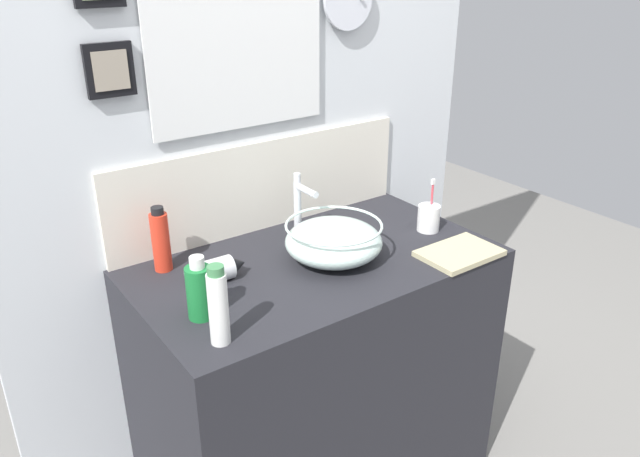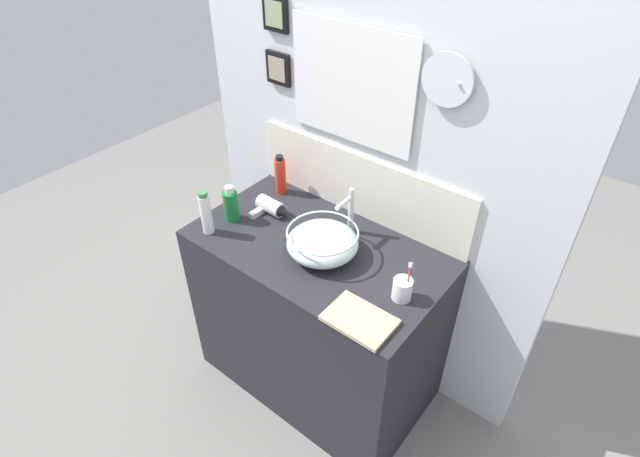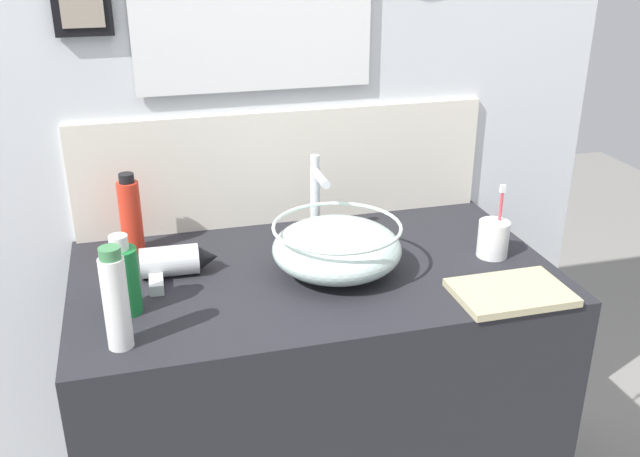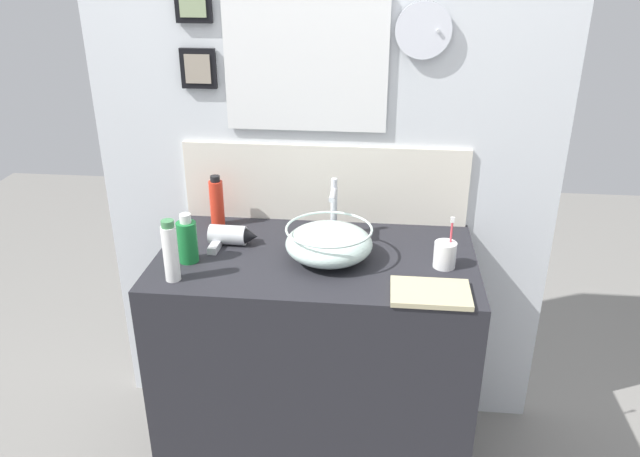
% 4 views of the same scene
% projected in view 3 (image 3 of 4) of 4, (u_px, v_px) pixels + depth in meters
% --- Properties ---
extents(vanity_counter, '(1.07, 0.60, 0.87)m').
position_uv_depth(vanity_counter, '(315.00, 424.00, 1.78)').
color(vanity_counter, '#232328').
rests_on(vanity_counter, ground).
extents(back_panel, '(1.70, 0.10, 2.60)m').
position_uv_depth(back_panel, '(279.00, 53.00, 1.73)').
color(back_panel, silver).
rests_on(back_panel, ground).
extents(glass_bowl_sink, '(0.29, 0.29, 0.12)m').
position_uv_depth(glass_bowl_sink, '(337.00, 248.00, 1.58)').
color(glass_bowl_sink, silver).
rests_on(glass_bowl_sink, vanity_counter).
extents(faucet, '(0.02, 0.11, 0.22)m').
position_uv_depth(faucet, '(316.00, 194.00, 1.71)').
color(faucet, silver).
rests_on(faucet, vanity_counter).
extents(hair_drier, '(0.17, 0.13, 0.07)m').
position_uv_depth(hair_drier, '(176.00, 262.00, 1.57)').
color(hair_drier, silver).
rests_on(hair_drier, vanity_counter).
extents(toothbrush_cup, '(0.07, 0.07, 0.17)m').
position_uv_depth(toothbrush_cup, '(493.00, 238.00, 1.66)').
color(toothbrush_cup, white).
rests_on(toothbrush_cup, vanity_counter).
extents(spray_bottle, '(0.05, 0.05, 0.20)m').
position_uv_depth(spray_bottle, '(116.00, 300.00, 1.28)').
color(spray_bottle, white).
rests_on(spray_bottle, vanity_counter).
extents(shampoo_bottle, '(0.05, 0.05, 0.19)m').
position_uv_depth(shampoo_bottle, '(131.00, 215.00, 1.67)').
color(shampoo_bottle, red).
rests_on(shampoo_bottle, vanity_counter).
extents(lotion_bottle, '(0.07, 0.07, 0.17)m').
position_uv_depth(lotion_bottle, '(123.00, 279.00, 1.41)').
color(lotion_bottle, '#197233').
rests_on(lotion_bottle, vanity_counter).
extents(hand_towel, '(0.24, 0.16, 0.02)m').
position_uv_depth(hand_towel, '(511.00, 292.00, 1.50)').
color(hand_towel, tan).
rests_on(hand_towel, vanity_counter).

